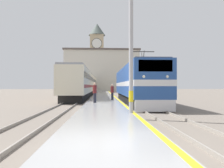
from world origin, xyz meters
TOP-DOWN VIEW (x-y plane):
  - ground_plane at (0.00, 30.00)m, footprint 200.00×200.00m
  - platform at (0.00, 25.00)m, footprint 3.33×140.00m
  - rail_track_near at (3.39, 25.00)m, footprint 2.83×140.00m
  - rail_track_far at (-3.44, 25.00)m, footprint 2.83×140.00m
  - locomotive_train at (3.39, 17.72)m, footprint 2.92×18.51m
  - passenger_train at (-3.44, 35.74)m, footprint 2.92×40.78m
  - catenary_mast at (1.45, 5.84)m, footprint 2.32×0.26m
  - person_on_platform at (-0.86, 13.23)m, footprint 0.34×0.34m
  - second_waiting_passenger at (0.83, 16.44)m, footprint 0.34×0.34m
  - clock_tower at (-2.15, 72.11)m, footprint 5.92×5.92m
  - station_building at (-0.35, 60.84)m, footprint 22.89×6.64m

SIDE VIEW (x-z plane):
  - ground_plane at x=0.00m, z-range 0.00..0.00m
  - rail_track_near at x=3.39m, z-range -0.05..0.11m
  - rail_track_far at x=-3.44m, z-range -0.05..0.11m
  - platform at x=0.00m, z-range 0.00..0.38m
  - second_waiting_passenger at x=0.83m, z-range 0.41..2.06m
  - person_on_platform at x=-0.86m, z-range 0.42..2.17m
  - locomotive_train at x=3.39m, z-range -0.44..4.46m
  - passenger_train at x=-3.44m, z-range 0.15..4.30m
  - catenary_mast at x=1.45m, z-range 0.37..9.01m
  - station_building at x=-0.35m, z-range 0.03..13.01m
  - clock_tower at x=-2.15m, z-range 0.91..25.17m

